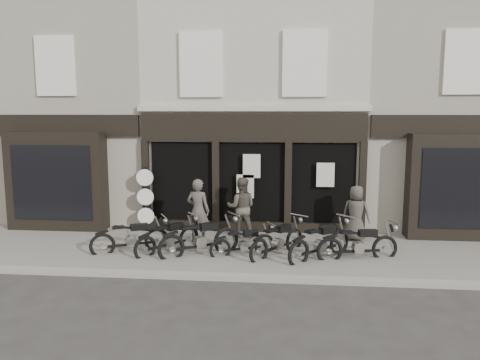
# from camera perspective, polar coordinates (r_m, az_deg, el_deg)

# --- Properties ---
(ground_plane) EXTENTS (90.00, 90.00, 0.00)m
(ground_plane) POSITION_cam_1_polar(r_m,az_deg,el_deg) (12.45, 0.46, -10.12)
(ground_plane) COLOR #2D2B28
(ground_plane) RESTS_ON ground
(pavement) EXTENTS (30.00, 4.20, 0.12)m
(pavement) POSITION_cam_1_polar(r_m,az_deg,el_deg) (13.29, 0.81, -8.65)
(pavement) COLOR slate
(pavement) RESTS_ON ground_plane
(kerb) EXTENTS (30.00, 0.25, 0.13)m
(kerb) POSITION_cam_1_polar(r_m,az_deg,el_deg) (11.26, -0.11, -11.80)
(kerb) COLOR gray
(kerb) RESTS_ON ground_plane
(central_building) EXTENTS (7.30, 6.22, 8.34)m
(central_building) POSITION_cam_1_polar(r_m,az_deg,el_deg) (17.75, 2.18, 8.75)
(central_building) COLOR #B5B09B
(central_building) RESTS_ON ground
(neighbour_left) EXTENTS (5.60, 6.73, 8.34)m
(neighbour_left) POSITION_cam_1_polar(r_m,az_deg,el_deg) (19.15, -17.37, 8.23)
(neighbour_left) COLOR gray
(neighbour_left) RESTS_ON ground
(neighbour_right) EXTENTS (5.60, 6.73, 8.34)m
(neighbour_right) POSITION_cam_1_polar(r_m,az_deg,el_deg) (18.45, 22.47, 7.99)
(neighbour_right) COLOR gray
(neighbour_right) RESTS_ON ground
(motorcycle_0) EXTENTS (2.00, 1.27, 1.04)m
(motorcycle_0) POSITION_cam_1_polar(r_m,az_deg,el_deg) (13.39, -13.15, -7.17)
(motorcycle_0) COLOR black
(motorcycle_0) RESTS_ON ground
(motorcycle_1) EXTENTS (1.59, 1.80, 1.04)m
(motorcycle_1) POSITION_cam_1_polar(r_m,az_deg,el_deg) (13.19, -8.70, -7.29)
(motorcycle_1) COLOR black
(motorcycle_1) RESTS_ON ground
(motorcycle_2) EXTENTS (2.09, 1.58, 1.14)m
(motorcycle_2) POSITION_cam_1_polar(r_m,az_deg,el_deg) (12.83, -4.84, -7.48)
(motorcycle_2) COLOR black
(motorcycle_2) RESTS_ON ground
(motorcycle_3) EXTENTS (1.75, 1.07, 0.90)m
(motorcycle_3) POSITION_cam_1_polar(r_m,az_deg,el_deg) (12.79, 0.44, -7.93)
(motorcycle_3) COLOR black
(motorcycle_3) RESTS_ON ground
(motorcycle_4) EXTENTS (1.57, 1.88, 1.06)m
(motorcycle_4) POSITION_cam_1_polar(r_m,az_deg,el_deg) (12.80, 4.64, -7.66)
(motorcycle_4) COLOR black
(motorcycle_4) RESTS_ON ground
(motorcycle_5) EXTENTS (1.85, 1.81, 1.11)m
(motorcycle_5) POSITION_cam_1_polar(r_m,az_deg,el_deg) (12.67, 9.79, -7.82)
(motorcycle_5) COLOR black
(motorcycle_5) RESTS_ON ground
(motorcycle_6) EXTENTS (2.19, 0.85, 1.07)m
(motorcycle_6) POSITION_cam_1_polar(r_m,az_deg,el_deg) (12.78, 14.24, -7.91)
(motorcycle_6) COLOR black
(motorcycle_6) RESTS_ON ground
(man_left) EXTENTS (0.77, 0.59, 1.89)m
(man_left) POSITION_cam_1_polar(r_m,az_deg,el_deg) (13.79, -5.13, -3.74)
(man_left) COLOR #48413B
(man_left) RESTS_ON pavement
(man_centre) EXTENTS (0.92, 0.72, 1.85)m
(man_centre) POSITION_cam_1_polar(r_m,az_deg,el_deg) (14.33, 0.16, -3.35)
(man_centre) COLOR #49443B
(man_centre) RESTS_ON pavement
(man_right) EXTENTS (0.94, 0.76, 1.67)m
(man_right) POSITION_cam_1_polar(r_m,az_deg,el_deg) (14.36, 13.95, -3.93)
(man_right) COLOR #3F3934
(man_right) RESTS_ON pavement
(advert_sign_post) EXTENTS (0.54, 0.35, 2.21)m
(advert_sign_post) POSITION_cam_1_polar(r_m,az_deg,el_deg) (15.29, -11.42, -2.65)
(advert_sign_post) COLOR black
(advert_sign_post) RESTS_ON ground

